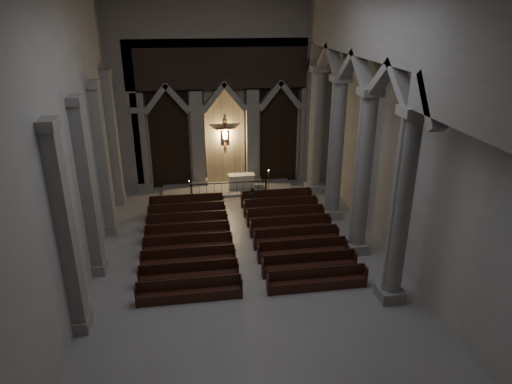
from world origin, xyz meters
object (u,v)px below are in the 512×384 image
Objects in this scene: candle_stand_left at (190,195)px; pews at (241,238)px; candle_stand_right at (268,187)px; altar at (241,181)px; worshipper at (253,199)px; altar_rail at (229,187)px.

candle_stand_left reaches higher than pews.
candle_stand_right is 0.16× the size of pews.
pews is at bearing -67.66° from candle_stand_left.
altar is at bearing 82.97° from pews.
pews is at bearing -97.03° from altar.
candle_stand_right is at bearing -29.80° from altar.
candle_stand_left reaches higher than altar.
pews is at bearing -111.50° from candle_stand_right.
candle_stand_right reaches higher than pews.
worshipper is at bearing -27.35° from candle_stand_left.
worshipper is at bearing -62.13° from altar_rail.
worshipper is at bearing -85.46° from altar.
worshipper reaches higher than altar_rail.
altar is 3.68m from candle_stand_left.
candle_stand_left reaches higher than worshipper.
altar is 0.18× the size of pews.
altar is 7.50m from pews.
altar is 1.41m from altar_rail.
altar is 1.30× the size of worshipper.
candle_stand_right is (2.56, 0.12, -0.20)m from altar_rail.
altar is at bearing 150.20° from candle_stand_right.
pews is at bearing -98.54° from worshipper.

